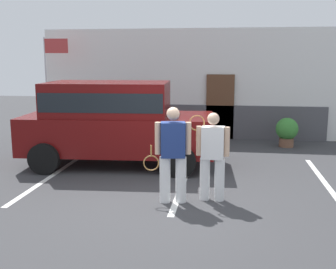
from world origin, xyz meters
TOP-DOWN VIEW (x-y plane):
  - ground_plane at (0.00, 0.00)m, footprint 40.00×40.00m
  - parking_stripe_0 at (-2.77, 1.50)m, footprint 0.12×4.40m
  - parking_stripe_1 at (0.22, 1.50)m, footprint 0.12×4.40m
  - parking_stripe_2 at (3.22, 1.50)m, footprint 0.12×4.40m
  - house_frontage at (0.01, 6.52)m, footprint 10.13×0.40m
  - parked_suv at (-1.62, 2.54)m, footprint 4.72×2.41m
  - tennis_player_man at (0.16, 0.05)m, footprint 0.91×0.33m
  - tennis_player_woman at (0.87, 0.27)m, footprint 0.75×0.27m
  - potted_plant_by_porch at (2.88, 5.34)m, footprint 0.66×0.66m
  - flag_pole at (-4.53, 5.54)m, footprint 0.80×0.06m

SIDE VIEW (x-z plane):
  - ground_plane at x=0.00m, z-range 0.00..0.00m
  - parking_stripe_0 at x=-2.77m, z-range 0.00..0.01m
  - parking_stripe_1 at x=0.22m, z-range 0.00..0.01m
  - parking_stripe_2 at x=3.22m, z-range 0.00..0.01m
  - potted_plant_by_porch at x=2.88m, z-range 0.05..0.92m
  - tennis_player_woman at x=0.87m, z-range 0.04..1.69m
  - tennis_player_man at x=0.16m, z-range 0.03..1.79m
  - parked_suv at x=-1.62m, z-range 0.12..2.17m
  - house_frontage at x=0.01m, z-range -0.10..3.46m
  - flag_pole at x=-4.53m, z-range 0.62..3.89m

